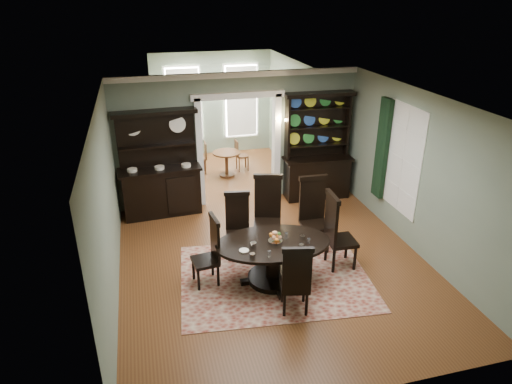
% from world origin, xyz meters
% --- Properties ---
extents(room, '(5.51, 6.01, 3.01)m').
position_xyz_m(room, '(0.00, 0.04, 1.58)').
color(room, brown).
rests_on(room, ground).
extents(parlor, '(3.51, 3.50, 3.01)m').
position_xyz_m(parlor, '(0.00, 5.53, 1.52)').
color(parlor, brown).
rests_on(parlor, ground).
extents(doorway_trim, '(2.08, 0.25, 2.57)m').
position_xyz_m(doorway_trim, '(0.00, 3.00, 1.62)').
color(doorway_trim, white).
rests_on(doorway_trim, floor).
extents(right_window, '(0.15, 1.47, 2.12)m').
position_xyz_m(right_window, '(2.69, 0.93, 1.60)').
color(right_window, white).
rests_on(right_window, wall_right).
extents(wall_sconce, '(0.27, 0.21, 0.21)m').
position_xyz_m(wall_sconce, '(0.95, 2.85, 1.89)').
color(wall_sconce, gold).
rests_on(wall_sconce, back_wall_right).
extents(rug, '(3.47, 2.80, 0.01)m').
position_xyz_m(rug, '(-0.11, -0.33, 0.01)').
color(rug, maroon).
rests_on(rug, floor).
extents(dining_table, '(2.02, 1.92, 0.76)m').
position_xyz_m(dining_table, '(-0.18, -0.41, 0.53)').
color(dining_table, black).
rests_on(dining_table, rug).
extents(centerpiece, '(1.22, 0.78, 0.20)m').
position_xyz_m(centerpiece, '(-0.15, -0.43, 0.82)').
color(centerpiece, silver).
rests_on(centerpiece, dining_table).
extents(chair_far_left, '(0.53, 0.51, 1.24)m').
position_xyz_m(chair_far_left, '(-0.56, 0.62, 0.65)').
color(chair_far_left, black).
rests_on(chair_far_left, rug).
extents(chair_far_mid, '(0.66, 0.64, 1.44)m').
position_xyz_m(chair_far_mid, '(0.07, 0.81, 0.76)').
color(chair_far_mid, black).
rests_on(chair_far_mid, rug).
extents(chair_far_right, '(0.56, 0.52, 1.44)m').
position_xyz_m(chair_far_right, '(0.90, 0.52, 0.76)').
color(chair_far_right, black).
rests_on(chair_far_right, rug).
extents(chair_end_left, '(0.48, 0.50, 1.23)m').
position_xyz_m(chair_end_left, '(-1.19, -0.18, 0.64)').
color(chair_end_left, black).
rests_on(chair_end_left, rug).
extents(chair_end_right, '(0.53, 0.55, 1.44)m').
position_xyz_m(chair_end_right, '(1.02, -0.25, 0.75)').
color(chair_end_right, black).
rests_on(chair_end_right, rug).
extents(chair_near, '(0.54, 0.52, 1.23)m').
position_xyz_m(chair_near, '(-0.09, -1.33, 0.65)').
color(chair_near, black).
rests_on(chair_near, rug).
extents(sideboard, '(1.79, 0.73, 2.32)m').
position_xyz_m(sideboard, '(-1.82, 2.73, 0.81)').
color(sideboard, black).
rests_on(sideboard, floor).
extents(welsh_dresser, '(1.63, 0.66, 2.51)m').
position_xyz_m(welsh_dresser, '(1.82, 2.73, 0.91)').
color(welsh_dresser, black).
rests_on(welsh_dresser, floor).
extents(parlor_table, '(0.73, 0.73, 0.68)m').
position_xyz_m(parlor_table, '(-0.00, 4.51, 0.44)').
color(parlor_table, '#562D18').
rests_on(parlor_table, parlor_floor).
extents(parlor_chair_left, '(0.36, 0.36, 0.85)m').
position_xyz_m(parlor_chair_left, '(-0.60, 4.90, 0.46)').
color(parlor_chair_left, '#562D18').
rests_on(parlor_chair_left, parlor_floor).
extents(parlor_chair_right, '(0.37, 0.36, 0.86)m').
position_xyz_m(parlor_chair_right, '(0.44, 4.85, 0.46)').
color(parlor_chair_right, '#562D18').
rests_on(parlor_chair_right, parlor_floor).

